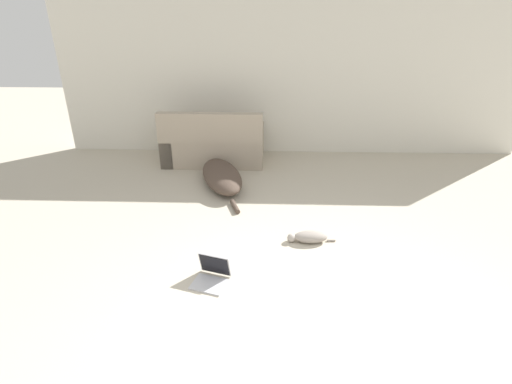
% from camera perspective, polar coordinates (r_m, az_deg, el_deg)
% --- Properties ---
extents(ground_plane, '(20.00, 20.00, 0.00)m').
position_cam_1_polar(ground_plane, '(3.29, 8.46, -22.41)').
color(ground_plane, '#BCB29E').
extents(wall_back, '(7.73, 0.06, 2.48)m').
position_cam_1_polar(wall_back, '(6.86, 5.22, 15.65)').
color(wall_back, silver).
rests_on(wall_back, ground_plane).
extents(couch, '(1.62, 0.81, 0.90)m').
position_cam_1_polar(couch, '(6.58, -6.08, 6.63)').
color(couch, tan).
rests_on(couch, ground_plane).
extents(dog, '(0.88, 1.66, 0.29)m').
position_cam_1_polar(dog, '(5.80, -4.99, 2.41)').
color(dog, '#4C3D33').
rests_on(dog, ground_plane).
extents(cat, '(0.54, 0.20, 0.12)m').
position_cam_1_polar(cat, '(4.49, 7.56, -6.38)').
color(cat, gray).
rests_on(cat, ground_plane).
extents(laptop_open, '(0.39, 0.39, 0.25)m').
position_cam_1_polar(laptop_open, '(3.91, -6.25, -11.37)').
color(laptop_open, '#B7B7BC').
rests_on(laptop_open, ground_plane).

